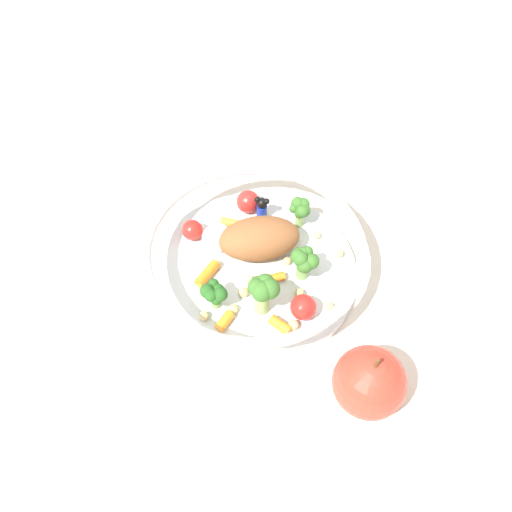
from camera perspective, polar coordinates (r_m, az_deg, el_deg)
The scene contains 4 objects.
ground_plane at distance 0.67m, azimuth -0.92°, elevation -1.33°, with size 2.40×2.40×0.00m, color silver.
food_container at distance 0.64m, azimuth -0.03°, elevation 0.26°, with size 0.25×0.25×0.07m.
loose_apple at distance 0.57m, azimuth 11.36°, elevation -12.40°, with size 0.07×0.07×0.08m.
folded_napkin at distance 0.79m, azimuth -10.68°, elevation 8.78°, with size 0.10×0.14×0.01m, color silver.
Camera 1 is at (-0.30, -0.24, 0.55)m, focal length 39.62 mm.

